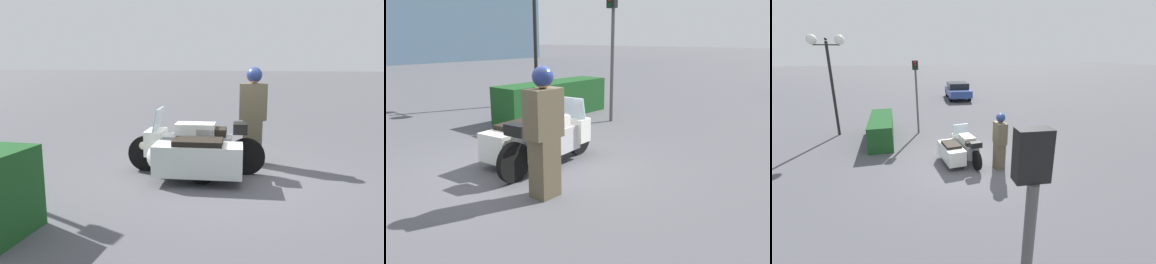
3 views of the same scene
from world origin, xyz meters
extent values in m
plane|color=#4C4C51|center=(0.00, 0.00, 0.00)|extent=(160.00, 160.00, 0.00)
cylinder|color=black|center=(1.45, -0.03, 0.32)|extent=(0.65, 0.16, 0.65)
cylinder|color=black|center=(-0.34, -0.20, 0.32)|extent=(0.65, 0.16, 0.65)
cylinder|color=black|center=(0.33, 0.48, 0.25)|extent=(0.51, 0.15, 0.51)
cube|color=#B7B7BC|center=(0.56, -0.12, 0.45)|extent=(1.30, 0.54, 0.45)
cube|color=silver|center=(0.56, -0.12, 0.78)|extent=(0.73, 0.46, 0.24)
cube|color=black|center=(0.27, -0.14, 0.76)|extent=(0.54, 0.45, 0.12)
cube|color=silver|center=(1.27, -0.05, 0.54)|extent=(0.37, 0.60, 0.44)
cube|color=silver|center=(1.23, -0.05, 0.96)|extent=(0.16, 0.56, 0.40)
sphere|color=white|center=(1.50, -0.03, 0.47)|extent=(0.18, 0.18, 0.18)
cube|color=silver|center=(0.39, 0.48, 0.40)|extent=(1.48, 0.72, 0.50)
sphere|color=silver|center=(0.99, 0.54, 0.43)|extent=(0.47, 0.48, 0.47)
cube|color=black|center=(0.39, 0.48, 0.69)|extent=(0.83, 0.57, 0.09)
cube|color=black|center=(-0.22, -0.19, 0.83)|extent=(0.27, 0.40, 0.18)
cube|color=brown|center=(-0.39, -0.95, 0.43)|extent=(0.36, 0.31, 0.87)
cube|color=brown|center=(-0.39, -0.95, 1.21)|extent=(0.51, 0.31, 0.69)
sphere|color=tan|center=(-0.39, -0.95, 1.67)|extent=(0.24, 0.24, 0.24)
sphere|color=navy|center=(-0.39, -0.95, 1.71)|extent=(0.29, 0.29, 0.29)
camera|label=1|loc=(-0.81, 6.22, 1.95)|focal=35.00mm
camera|label=2|loc=(-3.92, -4.56, 2.23)|focal=35.00mm
camera|label=3|loc=(-7.62, 2.23, 3.65)|focal=24.00mm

